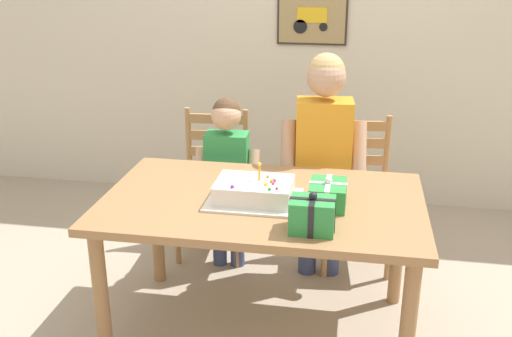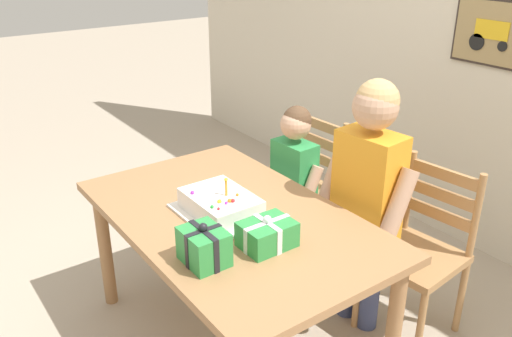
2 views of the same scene
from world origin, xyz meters
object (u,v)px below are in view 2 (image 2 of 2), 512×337
Objects in this scene: dining_table at (232,232)px; chair_right at (419,251)px; gift_box_red_large at (204,246)px; chair_left at (304,188)px; gift_box_beside_cake at (267,234)px; birthday_cake at (221,205)px; child_younger at (294,176)px; child_older at (368,185)px.

chair_right is (0.45, 0.84, -0.19)m from dining_table.
gift_box_red_large reaches higher than chair_left.
birthday_cake is at bearing -178.23° from gift_box_beside_cake.
gift_box_red_large reaches higher than gift_box_beside_cake.
dining_table is 7.90× the size of gift_box_red_large.
dining_table is at bearing -63.59° from child_younger.
gift_box_red_large is at bearing -57.89° from chair_left.
child_older reaches higher than child_younger.
dining_table is 0.71m from child_older.
dining_table is at bearing -118.11° from chair_right.
chair_right is at bearing 80.94° from gift_box_beside_cake.
child_older reaches higher than gift_box_red_large.
chair_right is at bearing 80.68° from gift_box_red_large.
dining_table is at bearing 175.02° from gift_box_beside_cake.
birthday_cake is at bearing -112.53° from child_older.
gift_box_beside_cake is at bearing -48.57° from chair_left.
birthday_cake is at bearing -64.39° from chair_left.
gift_box_beside_cake is at bearing -46.69° from child_younger.
birthday_cake is 0.48× the size of chair_right.
child_younger is (-0.58, 0.95, -0.17)m from gift_box_red_large.
chair_right is at bearing 44.90° from child_older.
child_younger is at bearing 112.71° from birthday_cake.
gift_box_red_large is 0.18× the size of child_younger.
child_younger is at bearing 116.41° from dining_table.
dining_table is at bearing 130.95° from gift_box_red_large.
child_older is at bearing 67.47° from birthday_cake.
chair_left reaches higher than gift_box_beside_cake.
gift_box_beside_cake is (0.35, 0.01, 0.01)m from birthday_cake.
gift_box_beside_cake is (0.05, 0.28, -0.02)m from gift_box_red_large.
gift_box_red_large is at bearing -58.39° from child_younger.
gift_box_red_large is at bearing -49.05° from dining_table.
gift_box_red_large is 0.87× the size of gift_box_beside_cake.
chair_left is at bearing 122.11° from gift_box_red_large.
child_older is at bearing -16.06° from chair_left.
dining_table is 1.68× the size of chair_left.
child_younger is at bearing 179.94° from child_older.
child_younger is at bearing 133.31° from gift_box_beside_cake.
chair_left is at bearing 179.99° from chair_right.
child_older reaches higher than chair_right.
dining_table is at bearing -61.57° from chair_left.
birthday_cake is 0.48× the size of chair_left.
gift_box_beside_cake is 0.93m from child_younger.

